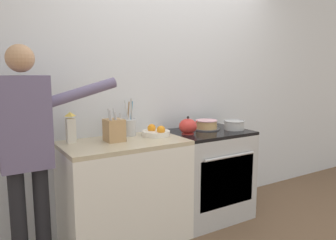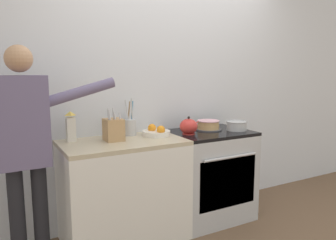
# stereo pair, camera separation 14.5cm
# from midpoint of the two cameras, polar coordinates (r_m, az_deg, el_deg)

# --- Properties ---
(ground_plane) EXTENTS (16.00, 16.00, 0.00)m
(ground_plane) POSITION_cam_midpoint_polar(r_m,az_deg,el_deg) (3.14, 7.78, -19.31)
(ground_plane) COLOR brown
(wall_back) EXTENTS (8.00, 0.04, 2.60)m
(wall_back) POSITION_cam_midpoint_polar(r_m,az_deg,el_deg) (3.30, 1.74, 5.74)
(wall_back) COLOR silver
(wall_back) RESTS_ON ground_plane
(counter_cabinet) EXTENTS (1.03, 0.61, 0.88)m
(counter_cabinet) POSITION_cam_midpoint_polar(r_m,az_deg,el_deg) (2.91, -6.24, -12.12)
(counter_cabinet) COLOR white
(counter_cabinet) RESTS_ON ground_plane
(stove_range) EXTENTS (0.77, 0.64, 0.88)m
(stove_range) POSITION_cam_midpoint_polar(r_m,az_deg,el_deg) (3.33, 8.43, -9.40)
(stove_range) COLOR #B7BABF
(stove_range) RESTS_ON ground_plane
(layer_cake) EXTENTS (0.27, 0.27, 0.09)m
(layer_cake) POSITION_cam_midpoint_polar(r_m,az_deg,el_deg) (3.29, 8.29, -0.93)
(layer_cake) COLOR #4C4C51
(layer_cake) RESTS_ON stove_range
(tea_kettle) EXTENTS (0.21, 0.17, 0.17)m
(tea_kettle) POSITION_cam_midpoint_polar(r_m,az_deg,el_deg) (3.05, 5.08, -1.13)
(tea_kettle) COLOR red
(tea_kettle) RESTS_ON stove_range
(mixing_bowl) EXTENTS (0.21, 0.21, 0.09)m
(mixing_bowl) POSITION_cam_midpoint_polar(r_m,az_deg,el_deg) (3.32, 13.09, -0.96)
(mixing_bowl) COLOR #B7BABF
(mixing_bowl) RESTS_ON stove_range
(knife_block) EXTENTS (0.15, 0.16, 0.28)m
(knife_block) POSITION_cam_midpoint_polar(r_m,az_deg,el_deg) (2.78, -7.99, -1.65)
(knife_block) COLOR tan
(knife_block) RESTS_ON counter_cabinet
(utensil_crock) EXTENTS (0.12, 0.12, 0.34)m
(utensil_crock) POSITION_cam_midpoint_polar(r_m,az_deg,el_deg) (2.99, -5.29, -1.13)
(utensil_crock) COLOR #B7BABF
(utensil_crock) RESTS_ON counter_cabinet
(fruit_bowl) EXTENTS (0.26, 0.26, 0.10)m
(fruit_bowl) POSITION_cam_midpoint_polar(r_m,az_deg,el_deg) (2.96, -0.66, -2.15)
(fruit_bowl) COLOR silver
(fruit_bowl) RESTS_ON counter_cabinet
(milk_carton) EXTENTS (0.07, 0.07, 0.25)m
(milk_carton) POSITION_cam_midpoint_polar(r_m,az_deg,el_deg) (2.81, -15.17, -1.23)
(milk_carton) COLOR white
(milk_carton) RESTS_ON counter_cabinet
(person_baker) EXTENTS (0.93, 0.20, 1.64)m
(person_baker) POSITION_cam_midpoint_polar(r_m,az_deg,el_deg) (2.51, -22.06, -3.20)
(person_baker) COLOR black
(person_baker) RESTS_ON ground_plane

